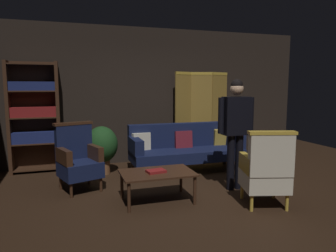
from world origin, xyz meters
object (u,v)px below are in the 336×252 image
at_px(armchair_wing_left, 78,159).
at_px(bookshelf, 34,116).
at_px(standing_figure, 236,124).
at_px(book_red_leather, 156,171).
at_px(velvet_couch, 185,147).
at_px(coffee_table, 157,175).
at_px(folding_screen, 201,114).
at_px(potted_plant, 102,146).
at_px(armchair_gilt_accent, 266,171).

bearing_deg(armchair_wing_left, bookshelf, 118.58).
distance_m(bookshelf, standing_figure, 3.65).
relative_size(armchair_wing_left, book_red_leather, 4.13).
xyz_separation_m(velvet_couch, coffee_table, (-0.96, -1.44, -0.08)).
bearing_deg(book_red_leather, folding_screen, 53.51).
bearing_deg(standing_figure, book_red_leather, -173.19).
bearing_deg(standing_figure, folding_screen, 80.38).
xyz_separation_m(folding_screen, book_red_leather, (-1.67, -2.25, -0.55)).
xyz_separation_m(coffee_table, armchair_wing_left, (-1.02, 0.86, 0.12)).
bearing_deg(folding_screen, potted_plant, -165.39).
bearing_deg(velvet_couch, folding_screen, 49.36).
xyz_separation_m(folding_screen, potted_plant, (-2.23, -0.58, -0.48)).
relative_size(folding_screen, velvet_couch, 0.90).
relative_size(bookshelf, armchair_wing_left, 1.97).
distance_m(armchair_gilt_accent, armchair_wing_left, 2.77).
bearing_deg(velvet_couch, standing_figure, -75.69).
bearing_deg(armchair_gilt_accent, velvet_couch, 100.08).
bearing_deg(coffee_table, standing_figure, 6.19).
distance_m(folding_screen, book_red_leather, 2.85).
xyz_separation_m(potted_plant, book_red_leather, (0.56, -1.67, -0.07)).
bearing_deg(potted_plant, armchair_gilt_accent, -50.01).
relative_size(potted_plant, book_red_leather, 3.48).
height_order(armchair_wing_left, standing_figure, standing_figure).
xyz_separation_m(armchair_gilt_accent, book_red_leather, (-1.34, 0.60, -0.05)).
relative_size(armchair_gilt_accent, standing_figure, 0.61).
bearing_deg(armchair_gilt_accent, standing_figure, 92.57).
bearing_deg(bookshelf, armchair_gilt_accent, -42.34).
bearing_deg(armchair_wing_left, folding_screen, 27.35).
distance_m(armchair_wing_left, book_red_leather, 1.33).
xyz_separation_m(folding_screen, velvet_couch, (-0.69, -0.80, -0.53)).
bearing_deg(standing_figure, potted_plant, 140.98).
xyz_separation_m(armchair_gilt_accent, armchair_wing_left, (-2.35, 1.47, 0.00)).
bearing_deg(potted_plant, velvet_couch, -8.10).
distance_m(velvet_couch, standing_figure, 1.46).
relative_size(armchair_gilt_accent, book_red_leather, 4.13).
distance_m(bookshelf, armchair_wing_left, 1.61).
bearing_deg(bookshelf, armchair_wing_left, -61.42).
height_order(coffee_table, potted_plant, potted_plant).
distance_m(velvet_couch, armchair_gilt_accent, 2.08).
xyz_separation_m(bookshelf, potted_plant, (1.16, -0.52, -0.54)).
bearing_deg(velvet_couch, coffee_table, -123.68).
xyz_separation_m(armchair_wing_left, book_red_leather, (1.00, -0.87, -0.05)).
bearing_deg(velvet_couch, potted_plant, 171.90).
bearing_deg(folding_screen, standing_figure, -99.62).
height_order(velvet_couch, armchair_wing_left, armchair_wing_left).
height_order(folding_screen, standing_figure, folding_screen).
relative_size(standing_figure, book_red_leather, 6.76).
bearing_deg(standing_figure, bookshelf, 146.08).
distance_m(folding_screen, coffee_table, 2.84).
height_order(bookshelf, armchair_wing_left, bookshelf).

